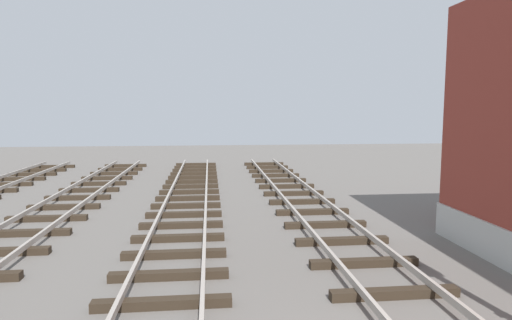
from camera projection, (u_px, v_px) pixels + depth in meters
The scene contains 0 objects.
Camera 1 is at (-2.55, -4.31, 3.55)m, focal length 30.91 mm.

